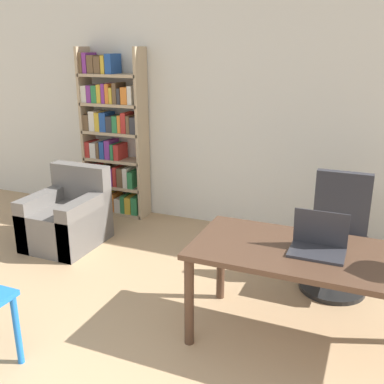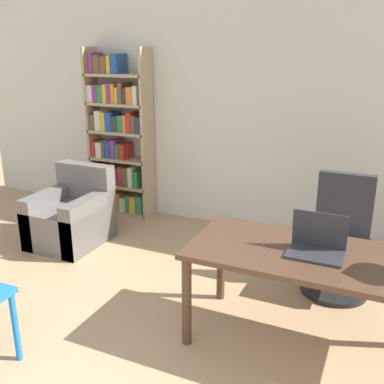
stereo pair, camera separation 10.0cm
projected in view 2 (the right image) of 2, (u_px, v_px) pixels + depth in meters
name	position (u px, v px, depth m)	size (l,w,h in m)	color
wall_back	(258.00, 115.00, 5.02)	(8.00, 0.06, 2.70)	silver
desk	(317.00, 266.00, 3.08)	(1.78, 0.81, 0.73)	#4C3323
laptop	(317.00, 245.00, 3.05)	(0.37, 0.26, 0.28)	#2D2D33
office_chair	(339.00, 243.00, 3.94)	(0.58, 0.58, 1.04)	black
armchair	(72.00, 218.00, 4.94)	(0.70, 0.80, 0.83)	#66605B
bookshelf	(118.00, 139.00, 5.66)	(0.83, 0.28, 2.08)	tan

